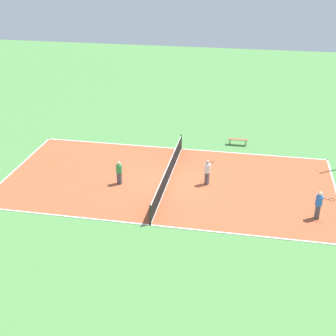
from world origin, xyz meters
name	(u,v)px	position (x,y,z in m)	size (l,w,h in m)	color
ground_plane	(168,181)	(0.00, 0.00, 0.00)	(80.00, 80.00, 0.00)	#518E47
court_surface	(168,181)	(0.00, 0.00, 0.01)	(10.08, 19.94, 0.02)	#B75633
tennis_net	(168,173)	(0.00, 0.00, 0.58)	(9.88, 0.10, 1.10)	black
bench	(238,140)	(-6.48, 3.87, 0.38)	(0.36, 1.42, 0.45)	olive
player_far_green	(119,171)	(0.88, -2.80, 0.85)	(0.41, 0.41, 1.48)	#4C4C51
player_near_blue	(319,203)	(2.72, 8.51, 0.94)	(0.43, 0.96, 1.60)	#4C4C51
player_near_white	(207,171)	(-0.04, 2.37, 0.93)	(0.99, 0.61, 1.58)	#4C4C51
tennis_ball_midcourt	(55,166)	(-0.65, -7.58, 0.06)	(0.07, 0.07, 0.07)	#CCE033
tennis_ball_far_baseline	(317,169)	(-3.28, 9.08, 0.06)	(0.07, 0.07, 0.07)	#CCE033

